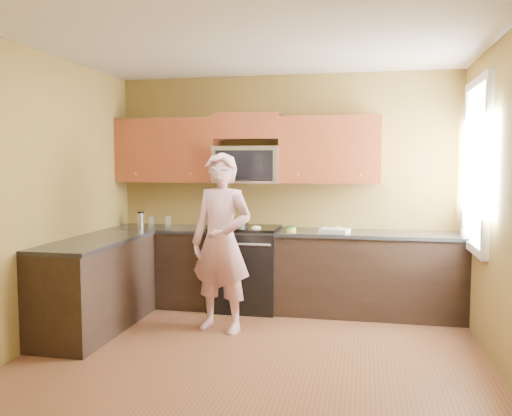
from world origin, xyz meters
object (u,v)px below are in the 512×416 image
(stove, at_px, (246,268))
(microwave, at_px, (248,183))
(frying_pan, at_px, (235,228))
(butter_tub, at_px, (291,232))
(travel_mug, at_px, (141,226))
(woman, at_px, (222,242))

(stove, height_order, microwave, microwave)
(stove, distance_m, frying_pan, 0.50)
(butter_tub, relative_size, travel_mug, 0.65)
(travel_mug, bearing_deg, microwave, 2.50)
(frying_pan, distance_m, travel_mug, 1.24)
(frying_pan, bearing_deg, butter_tub, 14.65)
(microwave, relative_size, woman, 0.43)
(stove, height_order, frying_pan, frying_pan)
(frying_pan, xyz_separation_m, travel_mug, (-1.22, 0.20, -0.03))
(frying_pan, height_order, butter_tub, frying_pan)
(travel_mug, bearing_deg, woman, -35.61)
(frying_pan, relative_size, travel_mug, 2.83)
(woman, bearing_deg, microwave, 100.55)
(stove, height_order, woman, woman)
(stove, bearing_deg, woman, -93.91)
(microwave, bearing_deg, frying_pan, -108.90)
(frying_pan, bearing_deg, travel_mug, -174.58)
(butter_tub, bearing_deg, microwave, 154.58)
(microwave, bearing_deg, butter_tub, -25.42)
(stove, distance_m, travel_mug, 1.39)
(stove, relative_size, microwave, 1.25)
(stove, distance_m, microwave, 0.98)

